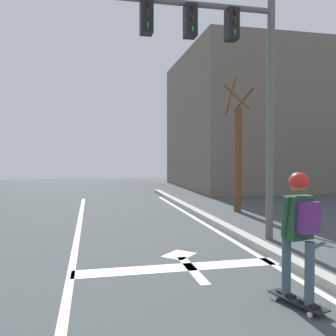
% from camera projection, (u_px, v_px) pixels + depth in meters
% --- Properties ---
extents(lane_line_center, '(0.12, 20.00, 0.01)m').
position_uv_depth(lane_line_center, '(70.00, 281.00, 5.08)').
color(lane_line_center, silver).
rests_on(lane_line_center, ground).
extents(lane_line_curbside, '(0.12, 20.00, 0.01)m').
position_uv_depth(lane_line_curbside, '(276.00, 266.00, 5.77)').
color(lane_line_curbside, silver).
rests_on(lane_line_curbside, ground).
extents(stop_bar, '(3.39, 0.40, 0.01)m').
position_uv_depth(stop_bar, '(180.00, 267.00, 5.72)').
color(stop_bar, silver).
rests_on(stop_bar, ground).
extents(lane_arrow_stem, '(0.16, 1.40, 0.01)m').
position_uv_depth(lane_arrow_stem, '(192.00, 269.00, 5.62)').
color(lane_arrow_stem, silver).
rests_on(lane_arrow_stem, ground).
extents(lane_arrow_head, '(0.71, 0.71, 0.01)m').
position_uv_depth(lane_arrow_head, '(179.00, 255.00, 6.45)').
color(lane_arrow_head, silver).
rests_on(lane_arrow_head, ground).
extents(curb_strip, '(0.24, 24.00, 0.14)m').
position_uv_depth(curb_strip, '(290.00, 261.00, 5.82)').
color(curb_strip, '#A0A296').
rests_on(curb_strip, ground).
extents(skateboard, '(0.41, 0.80, 0.08)m').
position_uv_depth(skateboard, '(297.00, 301.00, 4.23)').
color(skateboard, black).
rests_on(skateboard, ground).
extents(skater, '(0.41, 0.58, 1.52)m').
position_uv_depth(skater, '(299.00, 221.00, 4.18)').
color(skater, '#3A515C').
rests_on(skater, skateboard).
extents(traffic_signal_mast, '(3.65, 0.34, 5.18)m').
position_uv_depth(traffic_signal_mast, '(225.00, 61.00, 7.34)').
color(traffic_signal_mast, '#565C54').
rests_on(traffic_signal_mast, ground).
extents(roadside_tree, '(1.05, 1.04, 4.40)m').
position_uv_depth(roadside_tree, '(238.00, 153.00, 11.47)').
color(roadside_tree, brown).
rests_on(roadside_tree, ground).
extents(building_block, '(12.60, 8.97, 7.48)m').
position_uv_depth(building_block, '(286.00, 123.00, 21.10)').
color(building_block, '#6B6255').
rests_on(building_block, ground).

